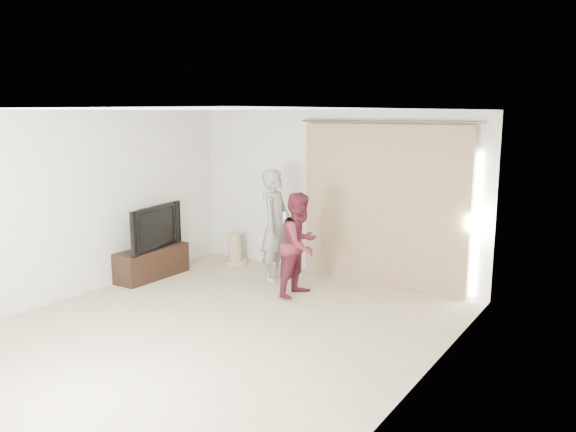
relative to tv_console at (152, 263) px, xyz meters
The scene contains 10 objects.
floor 2.50m from the tv_console, 24.70° to the right, with size 5.50×5.50×0.00m, color #BEAF8E.
wall_back 3.03m from the tv_console, 37.02° to the left, with size 5.00×0.04×2.60m, color silver.
wall_left 1.51m from the tv_console, 102.71° to the right, with size 0.04×5.50×2.60m.
ceiling 3.44m from the tv_console, 24.70° to the right, with size 5.00×5.50×0.01m, color white.
curtain 3.70m from the tv_console, 27.27° to the left, with size 2.80×0.11×2.46m.
tv_console is the anchor object (origin of this frame).
tv 0.58m from the tv_console, ahead, with size 1.19×0.16×0.68m, color black.
scratching_post 1.48m from the tv_console, 66.57° to the left, with size 0.40×0.40×0.53m.
person_man 2.05m from the tv_console, 29.34° to the left, with size 0.53×0.70×1.73m.
person_woman 2.52m from the tv_console, 12.84° to the left, with size 0.58×0.74×1.48m.
Camera 1 is at (4.21, -4.93, 2.57)m, focal length 35.00 mm.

